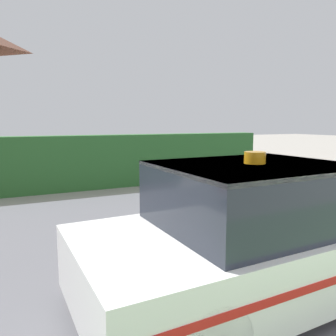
% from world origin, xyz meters
% --- Properties ---
extents(road_strip, '(28.00, 6.94, 0.01)m').
position_xyz_m(road_strip, '(0.00, 4.72, 0.01)').
color(road_strip, '#5B5B60').
rests_on(road_strip, ground).
extents(garden_hedge, '(10.30, 0.55, 1.52)m').
position_xyz_m(garden_hedge, '(-0.33, 9.38, 0.76)').
color(garden_hedge, '#2D662D').
rests_on(garden_hedge, ground).
extents(police_car, '(4.19, 1.87, 1.57)m').
position_xyz_m(police_car, '(-0.40, 2.76, 0.69)').
color(police_car, black).
rests_on(police_car, road_strip).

